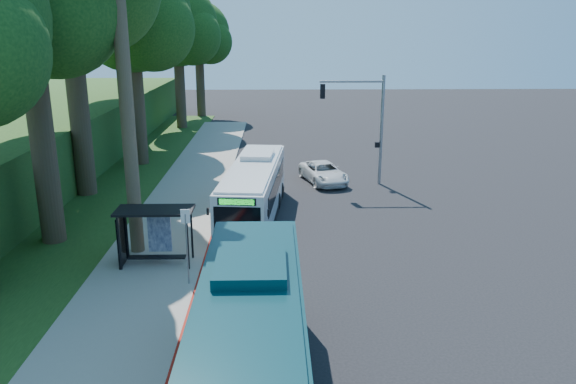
{
  "coord_description": "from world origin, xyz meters",
  "views": [
    {
      "loc": [
        -1.97,
        -25.22,
        9.71
      ],
      "look_at": [
        -1.37,
        1.0,
        2.09
      ],
      "focal_mm": 35.0,
      "sensor_mm": 36.0,
      "label": 1
    }
  ],
  "objects_px": {
    "white_bus": "(254,190)",
    "pickup": "(324,172)",
    "teal_bus": "(249,365)",
    "bus_shelter": "(150,225)"
  },
  "relations": [
    {
      "from": "white_bus",
      "to": "pickup",
      "type": "relative_size",
      "value": 2.33
    },
    {
      "from": "white_bus",
      "to": "pickup",
      "type": "xyz_separation_m",
      "value": [
        4.29,
        7.41,
        -0.93
      ]
    },
    {
      "from": "teal_bus",
      "to": "pickup",
      "type": "height_order",
      "value": "teal_bus"
    },
    {
      "from": "teal_bus",
      "to": "pickup",
      "type": "bearing_deg",
      "value": 80.7
    },
    {
      "from": "white_bus",
      "to": "pickup",
      "type": "height_order",
      "value": "white_bus"
    },
    {
      "from": "white_bus",
      "to": "teal_bus",
      "type": "bearing_deg",
      "value": -82.99
    },
    {
      "from": "bus_shelter",
      "to": "teal_bus",
      "type": "distance_m",
      "value": 11.41
    },
    {
      "from": "bus_shelter",
      "to": "pickup",
      "type": "relative_size",
      "value": 0.67
    },
    {
      "from": "white_bus",
      "to": "teal_bus",
      "type": "distance_m",
      "value": 16.36
    },
    {
      "from": "white_bus",
      "to": "teal_bus",
      "type": "height_order",
      "value": "teal_bus"
    }
  ]
}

